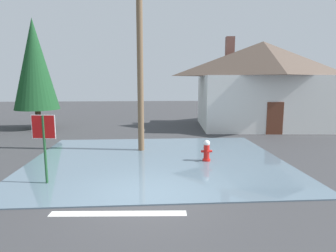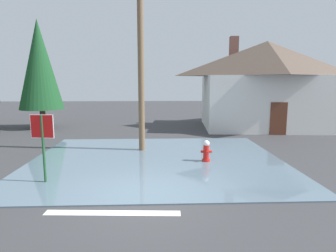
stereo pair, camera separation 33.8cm
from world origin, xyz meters
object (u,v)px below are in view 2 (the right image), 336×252
stop_sign_near (43,134)px  fire_hydrant (206,151)px  utility_pole (141,41)px  pine_tree_mid_left (39,65)px  house (265,83)px

stop_sign_near → fire_hydrant: (5.61, 2.25, -1.15)m
stop_sign_near → utility_pole: utility_pole is taller
utility_pole → pine_tree_mid_left: (-7.27, 7.09, -0.68)m
fire_hydrant → utility_pole: bearing=142.6°
house → pine_tree_mid_left: size_ratio=1.29×
utility_pole → pine_tree_mid_left: bearing=135.7°
pine_tree_mid_left → stop_sign_near: bearing=-69.1°
utility_pole → house: bearing=39.1°
fire_hydrant → pine_tree_mid_left: 14.09m
utility_pole → house: (8.34, 6.78, -1.93)m
fire_hydrant → house: 10.82m
fire_hydrant → pine_tree_mid_left: size_ratio=0.12×
stop_sign_near → house: size_ratio=0.23×
utility_pole → pine_tree_mid_left: 10.18m
house → pine_tree_mid_left: pine_tree_mid_left is taller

